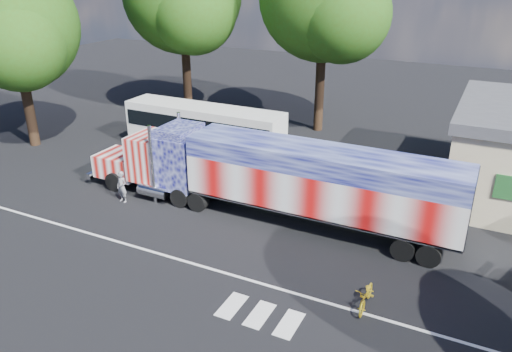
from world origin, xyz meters
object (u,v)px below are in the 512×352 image
at_px(semi_truck, 272,176).
at_px(coach_bus, 204,129).
at_px(bicycle, 367,296).
at_px(tree_w_a, 15,27).
at_px(woman, 122,187).

height_order(semi_truck, coach_bus, semi_truck).
relative_size(coach_bus, bicycle, 5.92).
height_order(semi_truck, tree_w_a, tree_w_a).
height_order(woman, tree_w_a, tree_w_a).
bearing_deg(woman, semi_truck, 20.03).
relative_size(woman, tree_w_a, 0.14).
height_order(semi_truck, bicycle, semi_truck).
height_order(coach_bus, bicycle, coach_bus).
relative_size(woman, bicycle, 0.93).
xyz_separation_m(semi_truck, bicycle, (6.34, -5.12, -1.78)).
xyz_separation_m(woman, bicycle, (14.40, -3.09, -0.39)).
distance_m(woman, tree_w_a, 14.55).
bearing_deg(coach_bus, semi_truck, -38.97).
bearing_deg(tree_w_a, semi_truck, -7.06).
distance_m(semi_truck, woman, 8.43).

